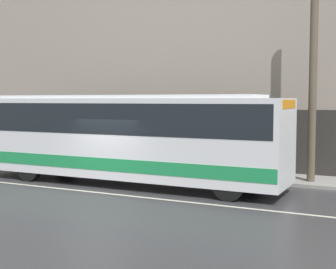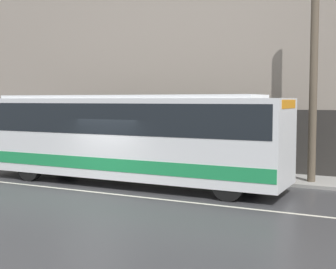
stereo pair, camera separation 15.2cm
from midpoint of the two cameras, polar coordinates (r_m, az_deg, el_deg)
ground_plane at (r=16.38m, az=-8.83°, el=-7.01°), size 60.00×60.00×0.00m
sidewalk at (r=20.78m, az=-0.54°, el=-4.38°), size 60.00×2.42×0.13m
building_facade at (r=21.87m, az=1.07°, el=9.95°), size 60.00×0.35×11.11m
lane_stripe at (r=16.38m, az=-8.83°, el=-7.00°), size 54.00×0.14×0.01m
transit_bus at (r=17.68m, az=-5.53°, el=0.04°), size 12.23×2.59×3.36m
utility_pole_near at (r=18.22m, az=17.03°, el=6.90°), size 0.29×0.29×7.92m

